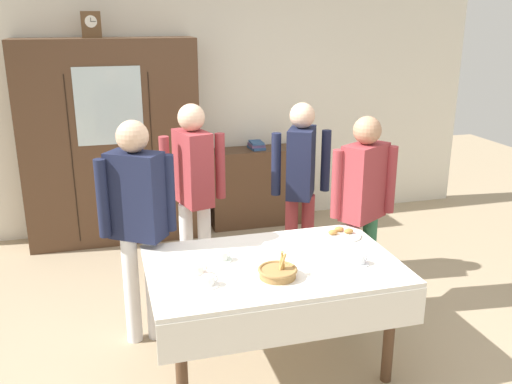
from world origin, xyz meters
name	(u,v)px	position (x,y,z in m)	size (l,w,h in m)	color
ground_plane	(264,347)	(0.00, 0.00, 0.00)	(12.00, 12.00, 0.00)	tan
back_wall	(195,102)	(0.00, 2.65, 1.35)	(6.40, 0.10, 2.70)	silver
dining_table	(274,280)	(0.00, -0.23, 0.64)	(1.59, 1.02, 0.74)	#4C3321
wall_cabinet	(112,143)	(-0.90, 2.35, 1.02)	(1.72, 0.46, 2.04)	#4C3321
mantel_clock	(91,25)	(-1.00, 2.35, 2.16)	(0.18, 0.11, 0.24)	brown
bookshelf_low	(256,187)	(0.62, 2.41, 0.43)	(1.02, 0.35, 0.86)	#4C3321
book_stack	(256,145)	(0.62, 2.41, 0.90)	(0.16, 0.23, 0.08)	#2D5184
tea_cup_mid_left	(209,281)	(-0.45, -0.40, 0.77)	(0.13, 0.13, 0.06)	white
tea_cup_front_edge	(359,260)	(0.52, -0.37, 0.77)	(0.13, 0.13, 0.06)	white
tea_cup_far_left	(222,257)	(-0.30, -0.08, 0.77)	(0.13, 0.13, 0.06)	silver
tea_cup_near_left	(198,271)	(-0.49, -0.24, 0.77)	(0.13, 0.13, 0.06)	white
bread_basket	(278,272)	(-0.03, -0.40, 0.78)	(0.24, 0.24, 0.16)	#9E7542
pastry_plate	(341,234)	(0.60, 0.11, 0.76)	(0.28, 0.28, 0.05)	white
spoon_far_right	(257,247)	(-0.03, 0.07, 0.75)	(0.12, 0.02, 0.01)	silver
spoon_mid_right	(241,275)	(-0.24, -0.32, 0.75)	(0.12, 0.02, 0.01)	silver
person_behind_table_right	(194,182)	(-0.31, 0.96, 0.97)	(0.52, 0.40, 1.60)	silver
person_near_right_end	(301,176)	(0.60, 0.96, 0.95)	(0.52, 0.41, 1.57)	#933338
person_behind_table_left	(137,212)	(-0.79, 0.34, 0.97)	(0.52, 0.37, 1.60)	silver
person_by_cabinet	(363,197)	(0.88, 0.34, 0.94)	(0.52, 0.36, 1.55)	#33704C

